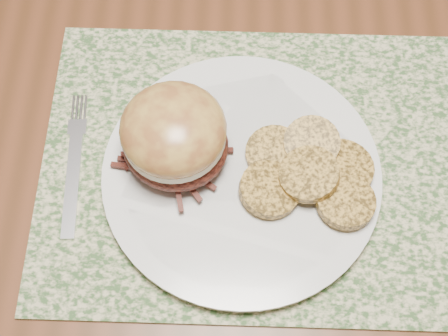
# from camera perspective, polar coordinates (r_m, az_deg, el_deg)

# --- Properties ---
(ground) EXTENTS (3.50, 3.50, 0.00)m
(ground) POSITION_cam_1_polar(r_m,az_deg,el_deg) (1.39, 0.72, -7.68)
(ground) COLOR #57301E
(ground) RESTS_ON ground
(dining_table) EXTENTS (1.50, 0.90, 0.75)m
(dining_table) POSITION_cam_1_polar(r_m,az_deg,el_deg) (0.78, 1.29, 7.69)
(dining_table) COLOR brown
(dining_table) RESTS_ON ground
(placemat) EXTENTS (0.45, 0.33, 0.00)m
(placemat) POSITION_cam_1_polar(r_m,az_deg,el_deg) (0.64, 3.53, 0.42)
(placemat) COLOR #38582D
(placemat) RESTS_ON dining_table
(dinner_plate) EXTENTS (0.26, 0.26, 0.02)m
(dinner_plate) POSITION_cam_1_polar(r_m,az_deg,el_deg) (0.62, 1.61, -0.61)
(dinner_plate) COLOR silver
(dinner_plate) RESTS_ON placemat
(pork_sandwich) EXTENTS (0.13, 0.13, 0.08)m
(pork_sandwich) POSITION_cam_1_polar(r_m,az_deg,el_deg) (0.59, -4.58, 2.97)
(pork_sandwich) COLOR black
(pork_sandwich) RESTS_ON dinner_plate
(roasted_potatoes) EXTENTS (0.14, 0.14, 0.03)m
(roasted_potatoes) POSITION_cam_1_polar(r_m,az_deg,el_deg) (0.61, 7.78, -0.30)
(roasted_potatoes) COLOR #BD8C37
(roasted_potatoes) RESTS_ON dinner_plate
(fork) EXTENTS (0.02, 0.16, 0.00)m
(fork) POSITION_cam_1_polar(r_m,az_deg,el_deg) (0.65, -13.53, 0.49)
(fork) COLOR silver
(fork) RESTS_ON placemat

